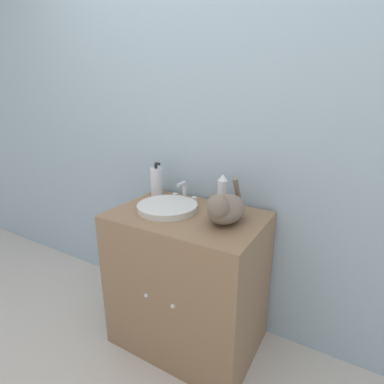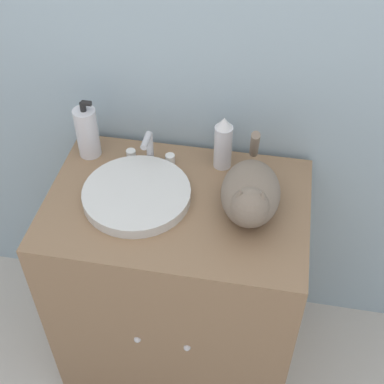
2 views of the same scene
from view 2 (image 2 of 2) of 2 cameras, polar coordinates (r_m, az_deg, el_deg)
The scene contains 7 objects.
wall_back at distance 1.67m, azimuth 0.38°, elevation 17.12°, with size 6.00×0.05×2.50m.
vanity_cabinet at distance 1.97m, azimuth -1.38°, elevation -9.61°, with size 0.82×0.57×0.83m.
sink_basin at distance 1.67m, azimuth -5.92°, elevation -0.27°, with size 0.34×0.34×0.04m.
faucet at distance 1.77m, azimuth -4.56°, elevation 4.47°, with size 0.17×0.09×0.13m.
cat at distance 1.58m, azimuth 6.26°, elevation -0.22°, with size 0.19×0.37×0.21m.
soap_bottle at distance 1.81m, azimuth -11.11°, elevation 6.29°, with size 0.08×0.08×0.22m.
spray_bottle at distance 1.73m, azimuth 3.34°, elevation 5.23°, with size 0.06×0.06×0.19m.
Camera 2 is at (0.26, -0.87, 2.00)m, focal length 50.00 mm.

